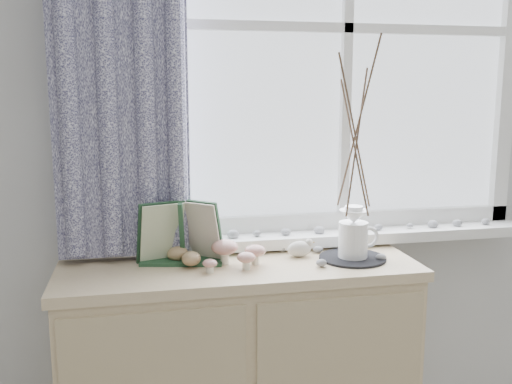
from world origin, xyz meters
TOP-DOWN VIEW (x-y plane):
  - sideboard at (-0.15, 1.75)m, footprint 1.20×0.45m
  - botanical_book at (-0.34, 1.76)m, footprint 0.34×0.19m
  - toadstool_cluster at (-0.17, 1.72)m, footprint 0.22×0.15m
  - wooden_eggs at (-0.33, 1.77)m, footprint 0.10×0.12m
  - songbird_figurine at (0.07, 1.78)m, footprint 0.12×0.06m
  - crocheted_doily at (0.24, 1.72)m, footprint 0.23×0.23m
  - twig_pitcher at (0.24, 1.72)m, footprint 0.28×0.28m
  - sideboard_pebbles at (0.15, 1.75)m, footprint 0.34×0.23m

SIDE VIEW (x-z plane):
  - sideboard at x=-0.15m, z-range 0.00..0.85m
  - crocheted_doily at x=0.24m, z-range 0.85..0.86m
  - sideboard_pebbles at x=0.15m, z-range 0.85..0.87m
  - songbird_figurine at x=0.07m, z-range 0.85..0.91m
  - wooden_eggs at x=-0.33m, z-range 0.84..0.92m
  - toadstool_cluster at x=-0.17m, z-range 0.86..0.94m
  - botanical_book at x=-0.34m, z-range 0.85..1.07m
  - twig_pitcher at x=0.24m, z-range 0.91..1.66m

